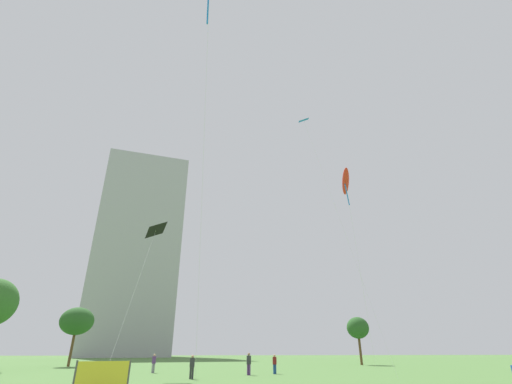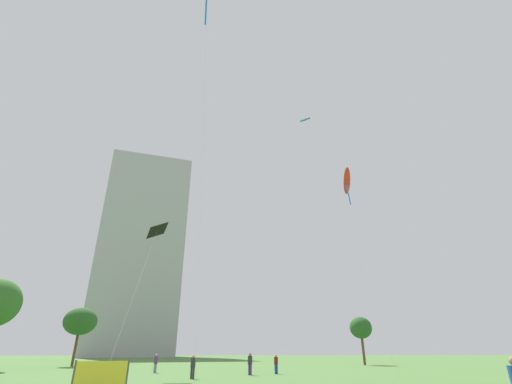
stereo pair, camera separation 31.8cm
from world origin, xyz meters
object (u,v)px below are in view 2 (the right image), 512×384
Objects in this scene: person_standing_3 at (276,363)px; kite_flying_3 at (305,121)px; kite_flying_2 at (347,181)px; park_tree_1 at (361,328)px; kite_flying_1 at (157,231)px; person_standing_1 at (250,362)px; distant_highrise_0 at (141,253)px; event_banner at (100,379)px; park_tree_2 at (80,321)px; person_standing_4 at (193,365)px; person_standing_0 at (156,362)px.

kite_flying_3 is (5.16, 3.02, 29.12)m from person_standing_3.
park_tree_1 is at bearing 69.29° from kite_flying_2.
person_standing_3 is 0.12× the size of kite_flying_1.
person_standing_1 is 0.03× the size of distant_highrise_0.
park_tree_1 is 84.57m from distant_highrise_0.
park_tree_2 is at bearing 111.21° from event_banner.
park_tree_1 reaches higher than person_standing_4.
event_banner is at bearing -90.10° from distant_highrise_0.
kite_flying_2 is at bearing -77.53° from distant_highrise_0.
kite_flying_1 is at bearing -22.35° from person_standing_4.
park_tree_1 reaches higher than person_standing_1.
person_standing_0 is 20.74m from park_tree_2.
kite_flying_3 reaches higher than park_tree_1.
person_standing_3 is at bearing -149.64° from kite_flying_3.
person_standing_4 is at bearing 75.06° from person_standing_0.
distant_highrise_0 reaches higher than person_standing_1.
park_tree_1 is 40.10m from park_tree_2.
kite_flying_1 is at bearing -142.07° from park_tree_1.
person_standing_0 is 19.98m from event_banner.
park_tree_1 is (10.65, 15.91, -25.09)m from kite_flying_3.
kite_flying_1 is at bearing 178.73° from kite_flying_2.
park_tree_2 is at bearing 146.38° from kite_flying_2.
event_banner is (21.29, -100.60, -30.76)m from distant_highrise_0.
park_tree_1 is (15.82, 18.93, 4.03)m from person_standing_3.
person_standing_1 is at bearing -149.98° from kite_flying_3.
kite_flying_3 reaches higher than person_standing_4.
kite_flying_1 is at bearing 44.87° from person_standing_0.
kite_flying_1 is (-4.40, 2.89, 11.41)m from person_standing_4.
park_tree_1 is at bearing 31.05° from person_standing_3.
park_tree_2 is (-24.28, 18.33, 4.63)m from person_standing_3.
kite_flying_1 is at bearing 94.11° from event_banner.
kite_flying_1 is 18.67m from event_banner.
person_standing_1 reaches higher than person_standing_0.
park_tree_1 is at bearing 0.86° from park_tree_2.
event_banner is at bearing -126.20° from park_tree_1.
person_standing_4 is 0.22× the size of park_tree_2.
person_standing_0 is 31.68m from park_tree_1.
park_tree_2 is 3.34× the size of event_banner.
person_standing_3 is 19.20m from kite_flying_2.
park_tree_1 is 2.96× the size of event_banner.
person_standing_3 is 0.08× the size of kite_flying_2.
kite_flying_1 is at bearing -161.99° from kite_flying_3.
person_standing_3 is at bearing 159.41° from kite_flying_2.
person_standing_1 is 29.73m from park_tree_2.
person_standing_4 is at bearing -145.98° from kite_flying_3.
person_standing_0 is 88.70m from distant_highrise_0.
park_tree_2 reaches higher than event_banner.
person_standing_4 reaches higher than event_banner.
distant_highrise_0 is (-31.83, 83.53, 30.66)m from person_standing_3.
kite_flying_1 is at bearing -88.80° from distant_highrise_0.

